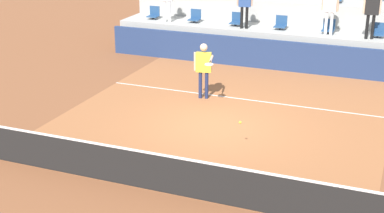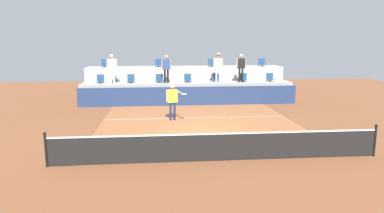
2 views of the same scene
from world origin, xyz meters
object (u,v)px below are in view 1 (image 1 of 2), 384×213
object	(u,v)px
stadium_chair_lower_right	(378,31)
stadium_chair_lower_mid_left	(236,20)
spectator_in_white	(245,2)
stadium_chair_lower_far_left	(154,14)
stadium_chair_lower_left	(195,17)
spectator_in_grey	(372,9)
tennis_player	(204,65)
stadium_chair_lower_center	(281,24)
spectator_with_hat	(330,4)
tennis_ball	(240,122)
stadium_chair_lower_mid_right	(329,27)

from	to	relation	value
stadium_chair_lower_right	stadium_chair_lower_mid_left	bearing A→B (deg)	180.00
spectator_in_white	stadium_chair_lower_far_left	bearing A→B (deg)	174.54
stadium_chair_lower_left	spectator_in_grey	size ratio (longest dim) A/B	0.30
tennis_player	spectator_in_grey	size ratio (longest dim) A/B	1.01
stadium_chair_lower_center	spectator_with_hat	size ratio (longest dim) A/B	0.28
stadium_chair_lower_left	spectator_in_grey	bearing A→B (deg)	-3.23
stadium_chair_lower_mid_left	stadium_chair_lower_center	world-z (taller)	same
stadium_chair_lower_mid_left	spectator_in_white	bearing A→B (deg)	-41.80
spectator_with_hat	tennis_ball	distance (m)	8.26
stadium_chair_lower_far_left	stadium_chair_lower_mid_left	distance (m)	3.59
spectator_in_white	spectator_in_grey	world-z (taller)	spectator_in_grey
stadium_chair_lower_mid_right	tennis_player	xyz separation A→B (m)	(-2.96, -5.23, -0.37)
stadium_chair_lower_left	tennis_player	world-z (taller)	tennis_player
tennis_player	spectator_in_grey	distance (m)	6.69
stadium_chair_lower_left	stadium_chair_lower_mid_left	world-z (taller)	same
tennis_player	spectator_with_hat	world-z (taller)	spectator_with_hat
stadium_chair_lower_mid_right	tennis_ball	xyz separation A→B (m)	(-0.78, -8.43, -0.76)
stadium_chair_lower_far_left	stadium_chair_lower_right	bearing A→B (deg)	0.00
stadium_chair_lower_left	stadium_chair_lower_center	distance (m)	3.52
stadium_chair_lower_mid_left	stadium_chair_lower_far_left	bearing A→B (deg)	180.00
stadium_chair_lower_far_left	stadium_chair_lower_mid_right	bearing A→B (deg)	0.00
stadium_chair_lower_left	tennis_ball	bearing A→B (deg)	-61.69
spectator_with_hat	spectator_in_grey	distance (m)	1.44
stadium_chair_lower_mid_right	tennis_player	size ratio (longest dim) A/B	0.29
stadium_chair_lower_center	spectator_in_grey	xyz separation A→B (m)	(3.28, -0.38, 0.85)
stadium_chair_lower_mid_left	spectator_in_white	xyz separation A→B (m)	(0.43, -0.38, 0.81)
stadium_chair_lower_right	tennis_ball	xyz separation A→B (m)	(-2.54, -8.43, -0.76)
stadium_chair_lower_left	stadium_chair_lower_right	world-z (taller)	same
stadium_chair_lower_mid_right	tennis_player	world-z (taller)	tennis_player
spectator_with_hat	tennis_player	bearing A→B (deg)	-121.84
stadium_chair_lower_far_left	spectator_in_white	size ratio (longest dim) A/B	0.31
stadium_chair_lower_mid_left	stadium_chair_lower_right	world-z (taller)	same
stadium_chair_lower_center	tennis_ball	xyz separation A→B (m)	(1.02, -8.43, -0.76)
stadium_chair_lower_center	spectator_in_grey	world-z (taller)	spectator_in_grey
stadium_chair_lower_left	spectator_in_white	bearing A→B (deg)	-10.00
stadium_chair_lower_far_left	spectator_in_grey	xyz separation A→B (m)	(8.65, -0.38, 0.85)
stadium_chair_lower_mid_right	stadium_chair_lower_right	distance (m)	1.76
stadium_chair_lower_right	spectator_in_white	size ratio (longest dim) A/B	0.31
stadium_chair_lower_mid_left	stadium_chair_lower_center	distance (m)	1.77
stadium_chair_lower_mid_right	spectator_with_hat	distance (m)	1.00
stadium_chair_lower_mid_left	stadium_chair_lower_right	size ratio (longest dim) A/B	1.00
spectator_with_hat	spectator_in_grey	size ratio (longest dim) A/B	1.04
stadium_chair_lower_far_left	spectator_in_white	bearing A→B (deg)	-5.46
stadium_chair_lower_right	spectator_with_hat	bearing A→B (deg)	-167.36
stadium_chair_lower_far_left	stadium_chair_lower_center	size ratio (longest dim) A/B	1.00
tennis_player	stadium_chair_lower_right	bearing A→B (deg)	47.93
stadium_chair_lower_left	stadium_chair_lower_mid_left	size ratio (longest dim) A/B	1.00
stadium_chair_lower_mid_left	stadium_chair_lower_mid_right	bearing A→B (deg)	0.00
stadium_chair_lower_mid_right	tennis_player	bearing A→B (deg)	-119.52
stadium_chair_lower_mid_right	tennis_player	distance (m)	6.02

